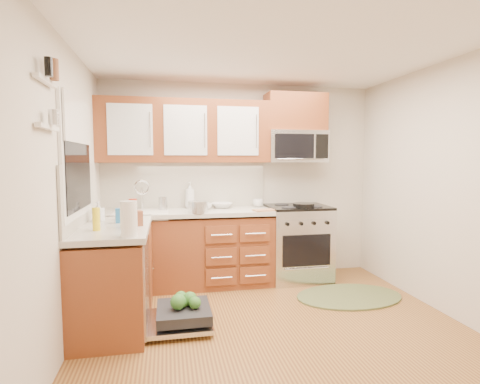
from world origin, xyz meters
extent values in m
plane|color=brown|center=(0.00, 0.00, 0.00)|extent=(3.50, 3.50, 0.00)
plane|color=white|center=(0.00, 0.00, 2.50)|extent=(3.50, 3.50, 0.00)
cube|color=beige|center=(0.00, 1.75, 1.25)|extent=(3.50, 0.04, 2.50)
cube|color=beige|center=(0.00, -1.75, 1.25)|extent=(3.50, 0.04, 2.50)
cube|color=beige|center=(-1.75, 0.00, 1.25)|extent=(0.04, 3.50, 2.50)
cube|color=beige|center=(1.75, 0.00, 1.25)|extent=(0.04, 3.50, 2.50)
cube|color=brown|center=(-0.73, 1.45, 0.42)|extent=(2.05, 0.60, 0.85)
cube|color=brown|center=(-1.45, 0.52, 0.42)|extent=(0.60, 1.25, 0.85)
cube|color=beige|center=(-0.72, 1.44, 0.90)|extent=(2.07, 0.64, 0.05)
cube|color=beige|center=(-1.44, 0.53, 0.90)|extent=(0.64, 1.27, 0.05)
cube|color=#B7B2A4|center=(-0.73, 1.74, 1.21)|extent=(2.05, 0.02, 0.57)
cube|color=#B7B2A4|center=(-1.74, 0.52, 1.21)|extent=(0.02, 1.25, 0.57)
cube|color=brown|center=(0.68, 1.57, 2.13)|extent=(0.76, 0.35, 0.47)
cube|color=white|center=(-1.71, 0.50, 1.88)|extent=(0.02, 0.96, 0.40)
cube|color=white|center=(-1.72, -0.35, 2.05)|extent=(0.04, 0.40, 0.03)
cube|color=white|center=(-1.72, -0.35, 1.75)|extent=(0.04, 0.40, 0.03)
cylinder|color=black|center=(0.70, 1.28, 0.97)|extent=(0.28, 0.28, 0.05)
cylinder|color=silver|center=(-0.60, 1.22, 0.99)|extent=(0.26, 0.26, 0.13)
cube|color=#B28151|center=(0.18, 1.22, 0.93)|extent=(0.27, 0.20, 0.02)
cylinder|color=silver|center=(-1.00, 1.51, 1.01)|extent=(0.13, 0.13, 0.17)
cylinder|color=white|center=(-1.25, -0.02, 1.07)|extent=(0.16, 0.16, 0.28)
cylinder|color=yellow|center=(-1.55, 0.31, 1.02)|extent=(0.08, 0.08, 0.20)
cylinder|color=#A4240D|center=(-1.25, 0.36, 1.06)|extent=(0.09, 0.09, 0.26)
cube|color=brown|center=(-1.25, 0.48, 0.99)|extent=(0.16, 0.13, 0.14)
cube|color=#2770B6|center=(-1.40, 0.68, 1.00)|extent=(0.10, 0.06, 0.14)
imported|color=#999999|center=(-0.27, 1.60, 0.96)|extent=(0.30, 0.30, 0.06)
imported|color=#999999|center=(-0.54, 1.46, 0.96)|extent=(0.26, 0.26, 0.08)
imported|color=#999999|center=(0.20, 1.60, 0.98)|extent=(0.14, 0.14, 0.10)
imported|color=#999999|center=(-0.67, 1.66, 1.09)|extent=(0.16, 0.16, 0.33)
imported|color=#999999|center=(-1.62, 0.80, 1.02)|extent=(0.11, 0.11, 0.20)
imported|color=#999999|center=(-1.40, 0.87, 1.00)|extent=(0.16, 0.16, 0.16)
camera|label=1|loc=(-0.95, -3.05, 1.54)|focal=28.00mm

